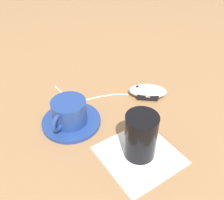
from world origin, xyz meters
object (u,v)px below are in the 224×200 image
object	(u,v)px
computer_mouse	(148,91)
saucer	(72,121)
drinking_glass	(141,136)
coffee_cup	(69,112)

from	to	relation	value
computer_mouse	saucer	bearing A→B (deg)	4.19
computer_mouse	drinking_glass	xyz separation A→B (m)	(0.13, 0.18, 0.04)
coffee_cup	drinking_glass	bearing A→B (deg)	125.17
coffee_cup	drinking_glass	distance (m)	0.20
coffee_cup	drinking_glass	world-z (taller)	drinking_glass
saucer	drinking_glass	distance (m)	0.20
saucer	drinking_glass	xyz separation A→B (m)	(-0.11, 0.16, 0.05)
saucer	coffee_cup	world-z (taller)	coffee_cup
drinking_glass	computer_mouse	bearing A→B (deg)	-126.24
coffee_cup	drinking_glass	size ratio (longest dim) A/B	0.94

